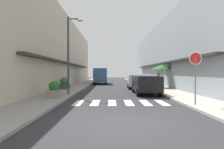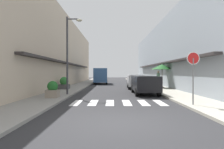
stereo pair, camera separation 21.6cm
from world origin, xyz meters
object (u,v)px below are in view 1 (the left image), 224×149
round_street_sign (195,64)px  cafe_umbrella (162,67)px  planter_midblock (64,83)px  pedestrian_walking_near (158,79)px  parked_car_mid (136,80)px  planter_far (151,81)px  parked_car_near (146,83)px  delivery_van (100,75)px  planter_corner (54,90)px  street_lamp (71,47)px

round_street_sign → cafe_umbrella: size_ratio=1.06×
planter_midblock → pedestrian_walking_near: size_ratio=0.66×
parked_car_mid → planter_far: (2.34, 3.52, -0.30)m
parked_car_near → cafe_umbrella: cafe_umbrella is taller
planter_midblock → parked_car_near: bearing=-26.9°
parked_car_mid → delivery_van: size_ratio=0.77×
delivery_van → planter_far: size_ratio=4.86×
planter_corner → parked_car_near: bearing=23.7°
delivery_van → planter_midblock: bearing=-105.3°
parked_car_near → pedestrian_walking_near: (2.23, 4.92, 0.15)m
planter_midblock → pedestrian_walking_near: pedestrian_walking_near is taller
planter_corner → street_lamp: bearing=69.1°
parked_car_near → cafe_umbrella: (2.77, 5.47, 1.41)m
street_lamp → planter_far: street_lamp is taller
delivery_van → round_street_sign: 21.07m
planter_far → pedestrian_walking_near: (-0.11, -4.25, 0.44)m
planter_corner → cafe_umbrella: bearing=42.1°
delivery_van → planter_midblock: 11.30m
delivery_van → cafe_umbrella: cafe_umbrella is taller
delivery_van → round_street_sign: size_ratio=2.06×
parked_car_near → pedestrian_walking_near: bearing=65.6°
delivery_van → parked_car_near: bearing=-73.5°
delivery_van → pedestrian_walking_near: 11.66m
delivery_van → pedestrian_walking_near: bearing=-55.9°
delivery_van → planter_far: delivery_van is taller
street_lamp → planter_far: 13.30m
planter_midblock → street_lamp: bearing=-71.5°
delivery_van → round_street_sign: round_street_sign is taller
round_street_sign → planter_corner: (-7.89, 2.86, -1.53)m
pedestrian_walking_near → planter_far: bearing=-35.5°
parked_car_near → planter_far: bearing=75.7°
street_lamp → planter_midblock: street_lamp is taller
cafe_umbrella → planter_far: cafe_umbrella is taller
planter_far → pedestrian_walking_near: 4.28m
pedestrian_walking_near → round_street_sign: bearing=141.8°
delivery_van → planter_corner: size_ratio=5.13×
planter_corner → delivery_van: bearing=83.1°
pedestrian_walking_near → street_lamp: bearing=92.5°
parked_car_mid → planter_far: size_ratio=3.74×
cafe_umbrella → pedestrian_walking_near: size_ratio=1.40×
street_lamp → planter_far: size_ratio=5.10×
street_lamp → parked_car_near: bearing=9.7°
planter_midblock → planter_far: planter_midblock is taller
parked_car_near → delivery_van: bearing=106.5°
parked_car_near → pedestrian_walking_near: 5.41m
cafe_umbrella → planter_midblock: bearing=-170.0°
pedestrian_walking_near → delivery_van: bearing=0.0°
street_lamp → cafe_umbrella: (8.50, 6.45, -1.26)m
delivery_van → planter_far: 8.60m
planter_corner → pedestrian_walking_near: pedestrian_walking_near is taller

